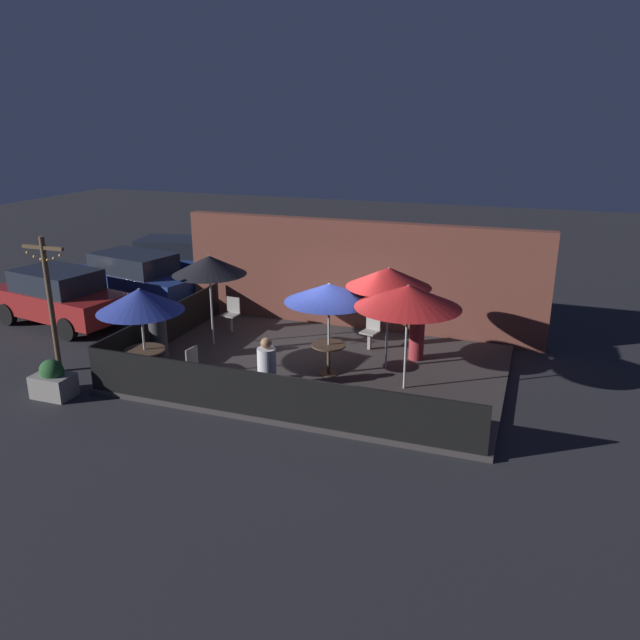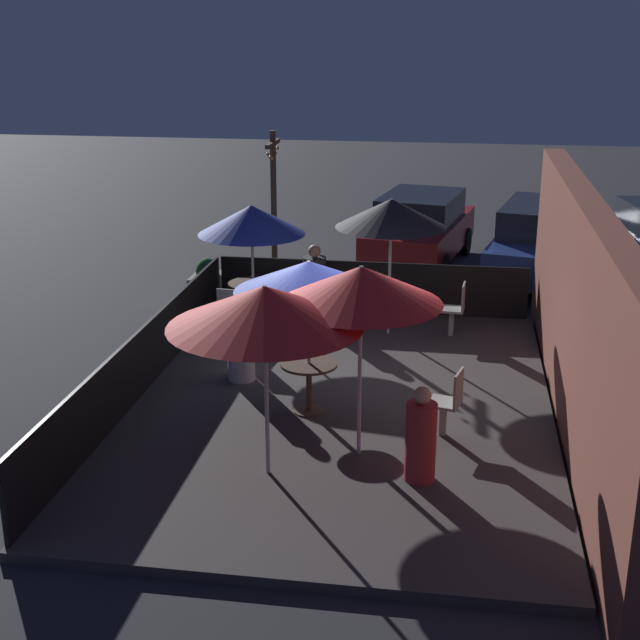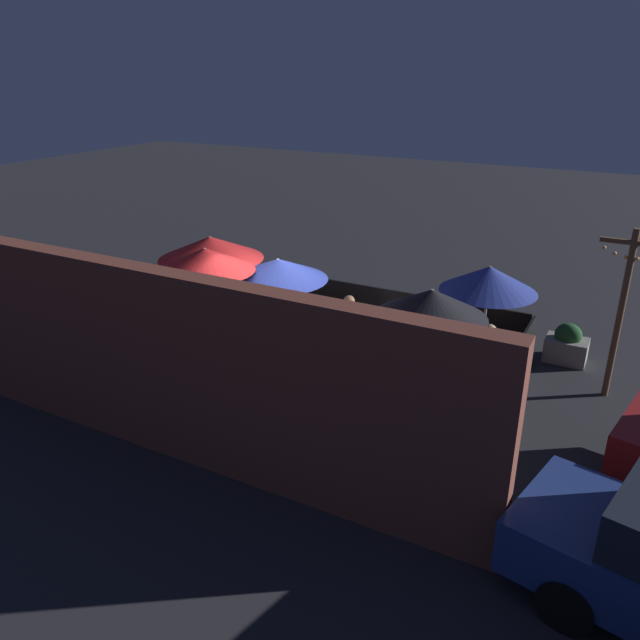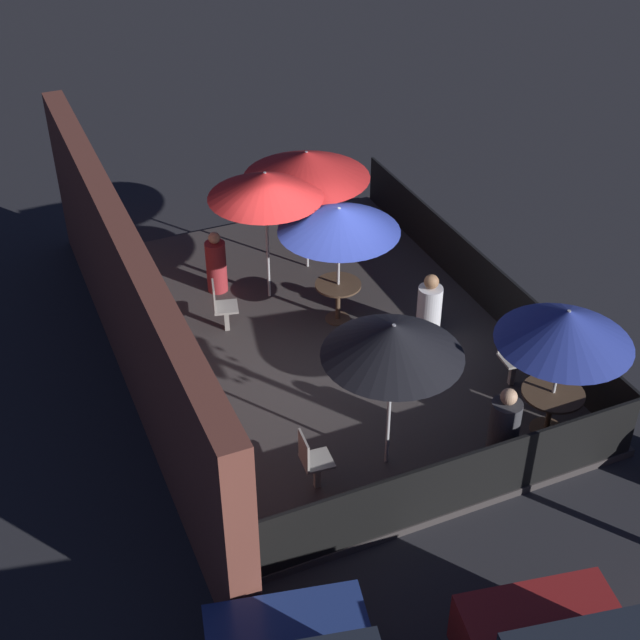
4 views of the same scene
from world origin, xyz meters
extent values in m
plane|color=#26262B|center=(0.00, 0.00, 0.00)|extent=(60.00, 60.00, 0.00)
cube|color=#383333|center=(0.00, 0.00, 0.06)|extent=(8.54, 5.86, 0.12)
cube|color=brown|center=(0.00, 3.16, 1.54)|extent=(10.14, 0.36, 3.08)
cube|color=black|center=(0.00, -2.88, 0.59)|extent=(8.34, 0.05, 0.95)
cube|color=black|center=(-4.22, 0.00, 0.59)|extent=(0.05, 5.66, 0.95)
cylinder|color=#B2B2B7|center=(-3.40, -2.03, 1.17)|extent=(0.05, 0.05, 2.10)
cone|color=#283893|center=(-3.40, -2.03, 1.96)|extent=(1.89, 1.89, 0.51)
cylinder|color=#B2B2B7|center=(0.37, -0.39, 1.19)|extent=(0.05, 0.05, 2.14)
cone|color=#283893|center=(0.37, -0.39, 2.06)|extent=(1.99, 1.99, 0.41)
cylinder|color=#B2B2B7|center=(1.51, 0.43, 1.33)|extent=(0.05, 0.05, 2.41)
cone|color=red|center=(1.51, 0.43, 2.31)|extent=(1.94, 1.94, 0.45)
cylinder|color=#B2B2B7|center=(-3.06, 0.42, 1.29)|extent=(0.05, 0.05, 2.34)
cone|color=black|center=(-3.06, 0.42, 2.23)|extent=(1.86, 1.86, 0.48)
cylinder|color=#B2B2B7|center=(2.17, -0.58, 1.28)|extent=(0.05, 0.05, 2.32)
cone|color=red|center=(2.17, -0.58, 2.20)|extent=(2.25, 2.25, 0.48)
cylinder|color=#4C3828|center=(-3.40, -2.03, 0.13)|extent=(0.49, 0.49, 0.02)
cylinder|color=#4C3828|center=(-3.40, -2.03, 0.45)|extent=(0.08, 0.08, 0.66)
cylinder|color=#4C3828|center=(-3.40, -2.03, 0.80)|extent=(0.90, 0.90, 0.04)
cylinder|color=#4C3828|center=(0.37, -0.39, 0.13)|extent=(0.43, 0.43, 0.02)
cylinder|color=#4C3828|center=(0.37, -0.39, 0.46)|extent=(0.08, 0.08, 0.68)
cylinder|color=#4C3828|center=(0.37, -0.39, 0.82)|extent=(0.78, 0.78, 0.04)
cube|color=gray|center=(-2.30, -2.13, 0.35)|extent=(0.09, 0.09, 0.47)
cube|color=gray|center=(-2.30, -2.13, 0.61)|extent=(0.44, 0.44, 0.04)
cube|color=gray|center=(-2.12, -2.15, 0.85)|extent=(0.07, 0.40, 0.44)
cube|color=gray|center=(0.83, 1.45, 0.34)|extent=(0.10, 0.10, 0.43)
cube|color=gray|center=(0.83, 1.45, 0.57)|extent=(0.49, 0.49, 0.04)
cube|color=gray|center=(0.87, 1.62, 0.81)|extent=(0.40, 0.13, 0.44)
cube|color=gray|center=(-3.11, 1.49, 0.34)|extent=(0.09, 0.09, 0.45)
cube|color=gray|center=(-3.11, 1.49, 0.59)|extent=(0.43, 0.43, 0.04)
cube|color=gray|center=(-3.10, 1.67, 0.83)|extent=(0.40, 0.06, 0.44)
cylinder|color=silver|center=(-0.63, -1.59, 0.58)|extent=(0.50, 0.50, 0.92)
sphere|color=#9E704C|center=(-0.63, -1.59, 1.16)|extent=(0.24, 0.24, 0.24)
cylinder|color=maroon|center=(2.07, 1.21, 0.60)|extent=(0.47, 0.47, 0.97)
sphere|color=tan|center=(2.07, 1.21, 1.19)|extent=(0.21, 0.21, 0.21)
cylinder|color=#333338|center=(-3.75, -0.98, 0.68)|extent=(0.47, 0.47, 1.12)
sphere|color=tan|center=(-3.75, -0.98, 1.35)|extent=(0.23, 0.23, 0.23)
cube|color=gray|center=(-4.87, -3.30, 0.25)|extent=(0.84, 0.59, 0.50)
ellipsoid|color=#235128|center=(-4.87, -3.30, 0.60)|extent=(0.55, 0.44, 0.49)
cylinder|color=brown|center=(-5.77, -2.13, 1.61)|extent=(0.12, 0.12, 3.22)
cube|color=brown|center=(-5.77, -2.13, 2.97)|extent=(1.10, 0.08, 0.08)
sphere|color=#F4B260|center=(-5.86, -2.13, 2.70)|extent=(0.07, 0.07, 0.07)
sphere|color=#F4B260|center=(-5.68, -2.13, 2.70)|extent=(0.07, 0.07, 0.07)
sphere|color=#F4B260|center=(-5.49, -2.13, 2.74)|extent=(0.07, 0.07, 0.07)
sphere|color=#F4B260|center=(-5.31, -2.13, 2.82)|extent=(0.07, 0.07, 0.07)
cylinder|color=black|center=(-5.89, 3.79, 0.32)|extent=(0.66, 0.31, 0.64)
cylinder|color=black|center=(-6.23, 2.21, 0.32)|extent=(0.66, 0.31, 0.64)
camera|label=1|loc=(4.64, -12.89, 5.78)|focal=35.00mm
camera|label=2|loc=(11.47, 1.49, 5.22)|focal=50.00mm
camera|label=3|loc=(-5.94, 9.57, 5.83)|focal=35.00mm
camera|label=4|loc=(-11.00, 4.86, 8.89)|focal=50.00mm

